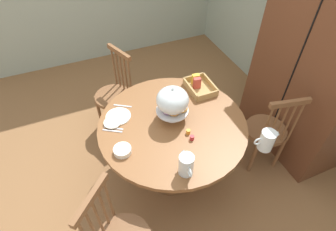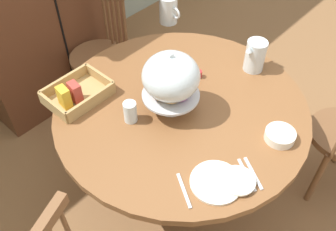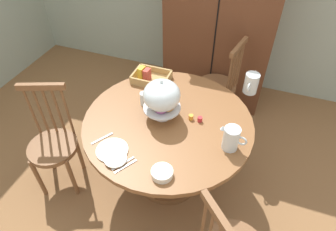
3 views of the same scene
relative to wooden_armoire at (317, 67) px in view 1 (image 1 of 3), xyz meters
The scene contains 18 objects.
ground_plane 1.80m from the wooden_armoire, 95.14° to the right, with size 10.00×10.00×0.00m, color brown.
wooden_armoire is the anchor object (origin of this frame).
dining_table 1.48m from the wooden_armoire, 93.21° to the right, with size 1.28×1.28×0.74m.
windsor_chair_near_window 0.74m from the wooden_armoire, 74.69° to the right, with size 0.41×0.41×0.97m.
windsor_chair_by_cabinet 2.05m from the wooden_armoire, 119.27° to the right, with size 0.43×0.43×0.97m.
pastry_stand_with_dome 1.39m from the wooden_armoire, 95.37° to the right, with size 0.28×0.28×0.34m.
orange_juice_pitcher 1.58m from the wooden_armoire, 74.94° to the right, with size 0.19×0.11×0.18m.
milk_pitcher 0.97m from the wooden_armoire, 62.40° to the right, with size 0.12×0.20×0.17m.
cereal_basket 1.09m from the wooden_armoire, 112.32° to the right, with size 0.32×0.24×0.12m.
china_plate_large 1.87m from the wooden_armoire, 100.38° to the right, with size 0.22×0.22×0.01m, color white.
china_plate_small 1.92m from the wooden_armoire, 98.22° to the right, with size 0.15×0.15×0.01m, color white.
cereal_bowl 1.90m from the wooden_armoire, 88.30° to the right, with size 0.14×0.14×0.04m, color white.
drinking_glass 1.35m from the wooden_armoire, 103.90° to the right, with size 0.06×0.06×0.11m, color silver.
jam_jar_strawberry 1.36m from the wooden_armoire, 83.67° to the right, with size 0.04×0.04×0.04m, color #B7282D.
jam_jar_apricot 1.36m from the wooden_armoire, 86.65° to the right, with size 0.04×0.04×0.04m, color orange.
table_knife 1.92m from the wooden_armoire, 96.46° to the right, with size 0.17×0.01×0.01m, color silver.
dinner_fork 1.93m from the wooden_armoire, 95.65° to the right, with size 0.17×0.01×0.01m, color silver.
soup_spoon 1.82m from the wooden_armoire, 104.53° to the right, with size 0.17×0.01×0.01m, color silver.
Camera 1 is at (1.50, -0.56, 2.42)m, focal length 28.79 mm.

